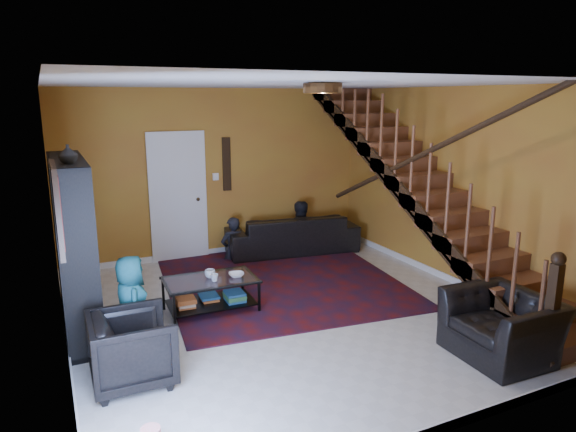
% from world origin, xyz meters
% --- Properties ---
extents(floor, '(5.50, 5.50, 0.00)m').
position_xyz_m(floor, '(0.00, 0.00, 0.00)').
color(floor, beige).
rests_on(floor, ground).
extents(room, '(5.50, 5.50, 5.50)m').
position_xyz_m(room, '(-1.33, 1.33, 0.05)').
color(room, '#AB8126').
rests_on(room, ground).
extents(staircase, '(0.95, 5.02, 3.18)m').
position_xyz_m(staircase, '(2.12, -0.00, 1.40)').
color(staircase, brown).
rests_on(staircase, floor).
extents(bookshelf, '(0.35, 1.80, 2.00)m').
position_xyz_m(bookshelf, '(-2.40, 0.60, 0.96)').
color(bookshelf, black).
rests_on(bookshelf, floor).
extents(door, '(0.82, 0.05, 2.05)m').
position_xyz_m(door, '(-0.70, 2.73, 1.02)').
color(door, silver).
rests_on(door, floor).
extents(framed_picture, '(0.04, 0.74, 0.74)m').
position_xyz_m(framed_picture, '(-2.57, -0.90, 1.75)').
color(framed_picture, maroon).
rests_on(framed_picture, room).
extents(wall_hanging, '(0.14, 0.03, 0.90)m').
position_xyz_m(wall_hanging, '(0.15, 2.73, 1.55)').
color(wall_hanging, black).
rests_on(wall_hanging, room).
extents(ceiling_fixture, '(0.40, 0.40, 0.10)m').
position_xyz_m(ceiling_fixture, '(0.00, -0.80, 2.74)').
color(ceiling_fixture, '#3F2814').
rests_on(ceiling_fixture, room).
extents(rug, '(3.65, 4.06, 0.02)m').
position_xyz_m(rug, '(0.38, 1.16, 0.01)').
color(rug, '#460C0D').
rests_on(rug, floor).
extents(sofa, '(2.36, 1.18, 0.66)m').
position_xyz_m(sofa, '(1.16, 2.30, 0.33)').
color(sofa, black).
rests_on(sofa, floor).
extents(armchair_left, '(0.77, 0.75, 0.69)m').
position_xyz_m(armchair_left, '(-2.05, -0.88, 0.35)').
color(armchair_left, black).
rests_on(armchair_left, floor).
extents(armchair_right, '(0.92, 1.05, 0.66)m').
position_xyz_m(armchair_right, '(1.50, -2.00, 0.33)').
color(armchair_right, black).
rests_on(armchair_right, floor).
extents(person_adult_a, '(0.45, 0.32, 1.17)m').
position_xyz_m(person_adult_a, '(0.09, 2.35, 0.13)').
color(person_adult_a, black).
rests_on(person_adult_a, sofa).
extents(person_adult_b, '(0.68, 0.54, 1.33)m').
position_xyz_m(person_adult_b, '(1.33, 2.35, 0.21)').
color(person_adult_b, black).
rests_on(person_adult_b, sofa).
extents(person_child, '(0.36, 0.53, 1.07)m').
position_xyz_m(person_child, '(-1.95, -0.27, 0.53)').
color(person_child, '#1B5969').
rests_on(person_child, armchair_left).
extents(coffee_table, '(1.16, 0.71, 0.43)m').
position_xyz_m(coffee_table, '(-0.89, 0.42, 0.25)').
color(coffee_table, black).
rests_on(coffee_table, floor).
extents(cup_a, '(0.14, 0.14, 0.10)m').
position_xyz_m(cup_a, '(-0.88, 0.46, 0.48)').
color(cup_a, '#999999').
rests_on(cup_a, coffee_table).
extents(cup_b, '(0.12, 0.12, 0.09)m').
position_xyz_m(cup_b, '(-0.87, 0.31, 0.48)').
color(cup_b, '#999999').
rests_on(cup_b, coffee_table).
extents(bowl, '(0.23, 0.23, 0.05)m').
position_xyz_m(bowl, '(-0.57, 0.35, 0.46)').
color(bowl, '#999999').
rests_on(bowl, coffee_table).
extents(vase, '(0.18, 0.18, 0.19)m').
position_xyz_m(vase, '(-2.41, 0.10, 2.10)').
color(vase, '#999999').
rests_on(vase, bookshelf).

